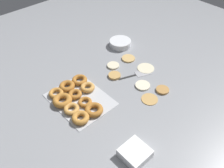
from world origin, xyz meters
The scene contains 12 objects.
ground_plane centered at (0.00, 0.00, 0.00)m, with size 3.00×3.00×0.00m, color gray.
pancake_0 centered at (0.06, 0.08, 0.01)m, with size 0.09×0.09×0.01m, color beige.
pancake_1 centered at (0.17, 0.14, 0.01)m, with size 0.08×0.08×0.01m, color #B27F42.
pancake_2 centered at (-0.21, 0.22, 0.01)m, with size 0.10×0.10×0.01m, color tan.
pancake_3 centered at (-0.14, 0.01, 0.01)m, with size 0.08×0.08×0.02m, color tan.
pancake_4 centered at (-0.22, 0.08, 0.01)m, with size 0.08×0.08×0.01m, color beige.
pancake_5 centered at (-0.05, 0.23, 0.00)m, with size 0.12×0.12×0.01m, color beige.
pancake_6 centered at (0.16, 0.02, 0.00)m, with size 0.10×0.10×0.01m, color tan.
donut_tray centered at (-0.13, -0.31, 0.02)m, with size 0.37×0.30×0.04m.
batter_bowl centered at (-0.37, 0.30, 0.02)m, with size 0.17×0.17×0.05m.
container_stack centered at (0.36, -0.32, 0.02)m, with size 0.13×0.13×0.05m.
spatula centered at (-0.04, 0.15, 0.00)m, with size 0.12×0.23×0.01m.
Camera 1 is at (0.74, -0.81, 1.03)m, focal length 38.00 mm.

